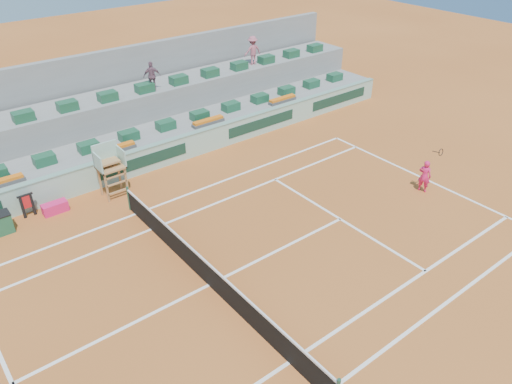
# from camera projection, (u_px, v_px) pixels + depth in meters

# --- Properties ---
(ground) EXTENTS (90.00, 90.00, 0.00)m
(ground) POSITION_uv_depth(u_px,v_px,m) (209.00, 285.00, 16.92)
(ground) COLOR #9F4F1E
(ground) RESTS_ON ground
(seating_tier_lower) EXTENTS (36.00, 4.00, 1.20)m
(seating_tier_lower) POSITION_uv_depth(u_px,v_px,m) (84.00, 156.00, 23.79)
(seating_tier_lower) COLOR gray
(seating_tier_lower) RESTS_ON ground
(seating_tier_upper) EXTENTS (36.00, 2.40, 2.60)m
(seating_tier_upper) POSITION_uv_depth(u_px,v_px,m) (69.00, 131.00, 24.49)
(seating_tier_upper) COLOR gray
(seating_tier_upper) RESTS_ON ground
(stadium_back_wall) EXTENTS (36.00, 0.40, 4.40)m
(stadium_back_wall) POSITION_uv_depth(u_px,v_px,m) (54.00, 105.00, 25.10)
(stadium_back_wall) COLOR gray
(stadium_back_wall) RESTS_ON ground
(player_bag) EXTENTS (1.02, 0.45, 0.45)m
(player_bag) POSITION_uv_depth(u_px,v_px,m) (55.00, 208.00, 20.61)
(player_bag) COLOR #E11D60
(player_bag) RESTS_ON ground
(spectator_mid) EXTENTS (0.95, 0.62, 1.50)m
(spectator_mid) POSITION_uv_depth(u_px,v_px,m) (152.00, 76.00, 25.34)
(spectator_mid) COLOR #7A5163
(spectator_mid) RESTS_ON seating_tier_upper
(spectator_right) EXTENTS (1.13, 0.73, 1.64)m
(spectator_right) POSITION_uv_depth(u_px,v_px,m) (253.00, 50.00, 29.10)
(spectator_right) COLOR #A65362
(spectator_right) RESTS_ON seating_tier_upper
(court_lines) EXTENTS (23.89, 11.09, 0.01)m
(court_lines) POSITION_uv_depth(u_px,v_px,m) (209.00, 285.00, 16.91)
(court_lines) COLOR white
(court_lines) RESTS_ON ground
(tennis_net) EXTENTS (0.10, 11.97, 1.10)m
(tennis_net) POSITION_uv_depth(u_px,v_px,m) (208.00, 273.00, 16.64)
(tennis_net) COLOR black
(tennis_net) RESTS_ON ground
(advertising_hoarding) EXTENTS (36.00, 0.34, 1.26)m
(advertising_hoarding) POSITION_uv_depth(u_px,v_px,m) (103.00, 173.00, 22.30)
(advertising_hoarding) COLOR #96BDAC
(advertising_hoarding) RESTS_ON ground
(umpire_chair) EXTENTS (1.10, 0.90, 2.40)m
(umpire_chair) POSITION_uv_depth(u_px,v_px,m) (109.00, 163.00, 21.14)
(umpire_chair) COLOR #9C6A3B
(umpire_chair) RESTS_ON ground
(seat_row_lower) EXTENTS (32.90, 0.60, 0.44)m
(seat_row_lower) POSITION_uv_depth(u_px,v_px,m) (89.00, 147.00, 22.75)
(seat_row_lower) COLOR #194D32
(seat_row_lower) RESTS_ON seating_tier_lower
(seat_row_upper) EXTENTS (32.90, 0.60, 0.44)m
(seat_row_upper) POSITION_uv_depth(u_px,v_px,m) (67.00, 106.00, 23.30)
(seat_row_upper) COLOR #194D32
(seat_row_upper) RESTS_ON seating_tier_upper
(flower_planters) EXTENTS (26.80, 0.36, 0.28)m
(flower_planters) POSITION_uv_depth(u_px,v_px,m) (63.00, 165.00, 21.47)
(flower_planters) COLOR #494949
(flower_planters) RESTS_ON seating_tier_lower
(drink_cooler_a) EXTENTS (0.73, 0.63, 0.84)m
(drink_cooler_a) POSITION_uv_depth(u_px,v_px,m) (2.00, 223.00, 19.32)
(drink_cooler_a) COLOR #1A5033
(drink_cooler_a) RESTS_ON ground
(towel_rack) EXTENTS (0.61, 0.10, 1.03)m
(towel_rack) POSITION_uv_depth(u_px,v_px,m) (27.00, 204.00, 20.17)
(towel_rack) COLOR black
(towel_rack) RESTS_ON ground
(tennis_player) EXTENTS (0.52, 0.88, 2.28)m
(tennis_player) POSITION_uv_depth(u_px,v_px,m) (425.00, 176.00, 21.80)
(tennis_player) COLOR #E11D60
(tennis_player) RESTS_ON ground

